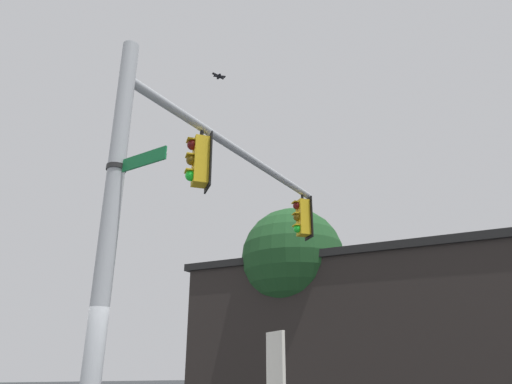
# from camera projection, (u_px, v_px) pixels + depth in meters

# --- Properties ---
(signal_pole) EXTENTS (0.29, 0.29, 7.17)m
(signal_pole) POSITION_uv_depth(u_px,v_px,m) (108.00, 235.00, 6.91)
(signal_pole) COLOR #ADB2B7
(signal_pole) RESTS_ON ground
(mast_arm) EXTENTS (4.69, 5.71, 0.19)m
(mast_arm) POSITION_uv_depth(u_px,v_px,m) (242.00, 153.00, 10.75)
(mast_arm) COLOR #ADB2B7
(traffic_light_nearest_pole) EXTENTS (0.54, 0.49, 1.31)m
(traffic_light_nearest_pole) POSITION_uv_depth(u_px,v_px,m) (199.00, 161.00, 9.28)
(traffic_light_nearest_pole) COLOR black
(traffic_light_mid_inner) EXTENTS (0.54, 0.49, 1.31)m
(traffic_light_mid_inner) POSITION_uv_depth(u_px,v_px,m) (302.00, 218.00, 12.94)
(traffic_light_mid_inner) COLOR black
(street_name_sign) EXTENTS (1.03, 0.87, 0.22)m
(street_name_sign) POSITION_uv_depth(u_px,v_px,m) (128.00, 164.00, 7.17)
(street_name_sign) COLOR #147238
(bird_flying) EXTENTS (0.25, 0.35, 0.10)m
(bird_flying) POSITION_uv_depth(u_px,v_px,m) (219.00, 76.00, 11.23)
(bird_flying) COLOR black
(storefront_building) EXTENTS (13.68, 13.57, 5.78)m
(storefront_building) POSITION_uv_depth(u_px,v_px,m) (358.00, 331.00, 18.29)
(storefront_building) COLOR #282321
(storefront_building) RESTS_ON ground
(tree_by_storefront) EXTENTS (4.33, 4.33, 7.98)m
(tree_by_storefront) POSITION_uv_depth(u_px,v_px,m) (293.00, 259.00, 18.96)
(tree_by_storefront) COLOR #4C3823
(tree_by_storefront) RESTS_ON ground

